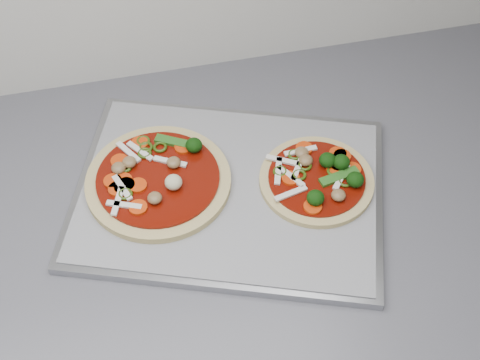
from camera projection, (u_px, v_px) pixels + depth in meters
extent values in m
cube|color=#96979B|center=(229.00, 192.00, 0.93)|extent=(0.50, 0.44, 0.01)
cube|color=gray|center=(229.00, 189.00, 0.92)|extent=(0.48, 0.41, 0.00)
cylinder|color=tan|center=(158.00, 181.00, 0.92)|extent=(0.28, 0.28, 0.01)
cylinder|color=maroon|center=(158.00, 178.00, 0.92)|extent=(0.24, 0.24, 0.00)
ellipsoid|color=brown|center=(155.00, 198.00, 0.88)|extent=(0.02, 0.02, 0.01)
torus|color=#2E460E|center=(146.00, 147.00, 0.95)|extent=(0.02, 0.02, 0.00)
cube|color=silver|center=(170.00, 162.00, 0.93)|extent=(0.05, 0.03, 0.00)
torus|color=#2E460E|center=(125.00, 167.00, 0.92)|extent=(0.02, 0.02, 0.00)
cylinder|color=#D23300|center=(138.00, 185.00, 0.90)|extent=(0.03, 0.03, 0.00)
ellipsoid|color=brown|center=(174.00, 162.00, 0.92)|extent=(0.02, 0.02, 0.01)
ellipsoid|color=brown|center=(129.00, 162.00, 0.92)|extent=(0.03, 0.03, 0.01)
cylinder|color=#D23300|center=(117.00, 189.00, 0.90)|extent=(0.03, 0.03, 0.00)
cylinder|color=#D23300|center=(138.00, 207.00, 0.88)|extent=(0.03, 0.03, 0.00)
torus|color=#2E460E|center=(125.00, 194.00, 0.89)|extent=(0.03, 0.03, 0.00)
cylinder|color=#D23300|center=(140.00, 143.00, 0.95)|extent=(0.03, 0.03, 0.00)
cylinder|color=#D23300|center=(120.00, 161.00, 0.93)|extent=(0.03, 0.03, 0.00)
cube|color=silver|center=(124.00, 205.00, 0.88)|extent=(0.05, 0.03, 0.00)
torus|color=#2E460E|center=(160.00, 147.00, 0.95)|extent=(0.03, 0.03, 0.00)
cube|color=silver|center=(128.00, 152.00, 0.94)|extent=(0.03, 0.05, 0.00)
cube|color=silver|center=(122.00, 188.00, 0.90)|extent=(0.02, 0.05, 0.00)
cylinder|color=#D23300|center=(123.00, 180.00, 0.91)|extent=(0.03, 0.03, 0.00)
cylinder|color=#D23300|center=(183.00, 147.00, 0.95)|extent=(0.03, 0.03, 0.00)
cylinder|color=#D23300|center=(123.00, 187.00, 0.90)|extent=(0.03, 0.03, 0.00)
ellipsoid|color=#103A08|center=(194.00, 145.00, 0.94)|extent=(0.03, 0.03, 0.02)
cylinder|color=#D23300|center=(113.00, 181.00, 0.91)|extent=(0.03, 0.03, 0.00)
cylinder|color=#D23300|center=(126.00, 185.00, 0.90)|extent=(0.03, 0.03, 0.00)
ellipsoid|color=beige|center=(173.00, 182.00, 0.90)|extent=(0.03, 0.03, 0.02)
cube|color=silver|center=(118.00, 201.00, 0.89)|extent=(0.02, 0.05, 0.00)
torus|color=#2E460E|center=(145.00, 153.00, 0.94)|extent=(0.03, 0.03, 0.00)
torus|color=#2E460E|center=(143.00, 141.00, 0.95)|extent=(0.02, 0.02, 0.00)
ellipsoid|color=brown|center=(119.00, 168.00, 0.92)|extent=(0.02, 0.02, 0.01)
cube|color=#336D1F|center=(175.00, 142.00, 0.95)|extent=(0.06, 0.04, 0.00)
cube|color=silver|center=(140.00, 151.00, 0.94)|extent=(0.03, 0.04, 0.00)
cylinder|color=tan|center=(316.00, 181.00, 0.93)|extent=(0.22, 0.22, 0.01)
cylinder|color=maroon|center=(317.00, 178.00, 0.92)|extent=(0.19, 0.19, 0.00)
ellipsoid|color=brown|center=(306.00, 160.00, 0.93)|extent=(0.02, 0.02, 0.01)
ellipsoid|color=brown|center=(338.00, 195.00, 0.89)|extent=(0.02, 0.02, 0.01)
cylinder|color=#D23300|center=(304.00, 148.00, 0.95)|extent=(0.03, 0.03, 0.00)
cube|color=#336D1F|center=(339.00, 176.00, 0.92)|extent=(0.06, 0.03, 0.00)
cylinder|color=#D23300|center=(352.00, 169.00, 0.93)|extent=(0.03, 0.03, 0.00)
cube|color=silver|center=(291.00, 176.00, 0.92)|extent=(0.03, 0.05, 0.00)
ellipsoid|color=#103A08|center=(328.00, 160.00, 0.93)|extent=(0.03, 0.03, 0.02)
cylinder|color=#D23300|center=(313.00, 207.00, 0.89)|extent=(0.03, 0.03, 0.00)
cube|color=silver|center=(283.00, 160.00, 0.94)|extent=(0.05, 0.03, 0.00)
cylinder|color=#D23300|center=(338.00, 154.00, 0.94)|extent=(0.03, 0.03, 0.00)
cylinder|color=#D23300|center=(291.00, 178.00, 0.92)|extent=(0.03, 0.03, 0.00)
ellipsoid|color=#103A08|center=(341.00, 162.00, 0.92)|extent=(0.03, 0.03, 0.02)
cube|color=silver|center=(301.00, 151.00, 0.95)|extent=(0.05, 0.01, 0.00)
torus|color=#2E460E|center=(345.00, 181.00, 0.91)|extent=(0.02, 0.02, 0.00)
torus|color=#2E460E|center=(280.00, 171.00, 0.92)|extent=(0.03, 0.03, 0.00)
ellipsoid|color=#103A08|center=(355.00, 180.00, 0.90)|extent=(0.03, 0.03, 0.02)
cube|color=silver|center=(291.00, 193.00, 0.90)|extent=(0.05, 0.02, 0.00)
cube|color=silver|center=(298.00, 168.00, 0.93)|extent=(0.03, 0.04, 0.00)
cylinder|color=#D23300|center=(338.00, 165.00, 0.93)|extent=(0.04, 0.04, 0.00)
cylinder|color=#D23300|center=(335.00, 168.00, 0.93)|extent=(0.03, 0.03, 0.00)
ellipsoid|color=brown|center=(302.00, 152.00, 0.94)|extent=(0.02, 0.02, 0.01)
cube|color=silver|center=(278.00, 171.00, 0.92)|extent=(0.02, 0.05, 0.00)
cube|color=silver|center=(341.00, 177.00, 0.92)|extent=(0.04, 0.04, 0.00)
torus|color=#2E460E|center=(305.00, 165.00, 0.93)|extent=(0.02, 0.02, 0.00)
torus|color=#2E460E|center=(299.00, 175.00, 0.92)|extent=(0.03, 0.03, 0.00)
torus|color=#2E460E|center=(295.00, 155.00, 0.94)|extent=(0.03, 0.03, 0.00)
torus|color=#2E460E|center=(334.00, 171.00, 0.92)|extent=(0.02, 0.02, 0.00)
cylinder|color=#D23300|center=(342.00, 156.00, 0.94)|extent=(0.03, 0.03, 0.00)
ellipsoid|color=#103A08|center=(316.00, 198.00, 0.88)|extent=(0.03, 0.03, 0.02)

